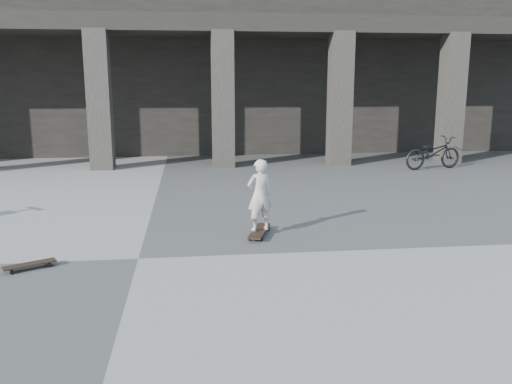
{
  "coord_description": "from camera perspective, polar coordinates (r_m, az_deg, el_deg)",
  "views": [
    {
      "loc": [
        0.81,
        -7.78,
        2.59
      ],
      "look_at": [
        1.93,
        1.5,
        0.65
      ],
      "focal_mm": 38.0,
      "sensor_mm": 36.0,
      "label": 1
    }
  ],
  "objects": [
    {
      "name": "child",
      "position": [
        9.05,
        0.38,
        -0.32
      ],
      "size": [
        0.51,
        0.42,
        1.21
      ],
      "primitive_type": "imported",
      "rotation": [
        0.0,
        0.0,
        3.47
      ],
      "color": "#BBB9A9",
      "rests_on": "longboard"
    },
    {
      "name": "colonnade",
      "position": [
        21.57,
        -9.27,
        12.77
      ],
      "size": [
        28.0,
        8.82,
        6.0
      ],
      "color": "black",
      "rests_on": "ground"
    },
    {
      "name": "bicycle",
      "position": [
        16.79,
        18.12,
        3.94
      ],
      "size": [
        1.92,
        0.99,
        0.96
      ],
      "primitive_type": "imported",
      "rotation": [
        0.0,
        0.0,
        1.77
      ],
      "color": "black",
      "rests_on": "ground"
    },
    {
      "name": "ground",
      "position": [
        8.24,
        -12.28,
        -6.87
      ],
      "size": [
        90.0,
        90.0,
        0.0
      ],
      "primitive_type": "plane",
      "color": "#464644",
      "rests_on": "ground"
    },
    {
      "name": "longboard",
      "position": [
        9.2,
        0.37,
        -4.14
      ],
      "size": [
        0.51,
        0.97,
        0.1
      ],
      "rotation": [
        0.0,
        0.0,
        1.26
      ],
      "color": "black",
      "rests_on": "ground"
    },
    {
      "name": "skateboard_spare",
      "position": [
        8.24,
        -22.73,
        -7.08
      ],
      "size": [
        0.7,
        0.49,
        0.08
      ],
      "rotation": [
        0.0,
        0.0,
        0.5
      ],
      "color": "black",
      "rests_on": "ground"
    }
  ]
}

